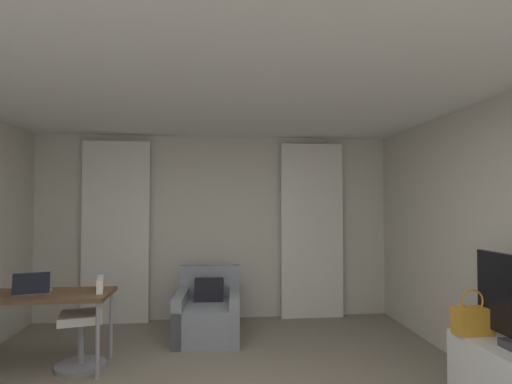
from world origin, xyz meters
TOP-DOWN VIEW (x-y plane):
  - wall_window at (0.00, 3.03)m, footprint 5.12×0.06m
  - ceiling at (0.00, 0.00)m, footprint 5.12×6.12m
  - curtain_left_panel at (-1.38, 2.90)m, footprint 0.90×0.06m
  - curtain_right_panel at (1.38, 2.90)m, footprint 0.90×0.06m
  - armchair at (-0.09, 2.20)m, footprint 0.81×0.91m
  - desk at (-1.72, 1.39)m, footprint 1.34×0.58m
  - desk_chair at (-1.30, 1.43)m, footprint 0.48×0.48m
  - laptop at (-1.79, 1.37)m, footprint 0.38×0.33m
  - handbag_primary at (2.09, 0.36)m, footprint 0.30×0.14m

SIDE VIEW (x-z plane):
  - armchair at x=-0.09m, z-range -0.14..0.69m
  - desk_chair at x=-1.30m, z-range -0.05..0.83m
  - handbag_primary at x=2.09m, z-range 0.50..0.86m
  - desk at x=-1.72m, z-range 0.31..1.05m
  - laptop at x=-1.79m, z-range 0.68..0.90m
  - curtain_left_panel at x=-1.38m, z-range 0.00..2.50m
  - curtain_right_panel at x=1.38m, z-range 0.00..2.50m
  - wall_window at x=0.00m, z-range 0.00..2.60m
  - ceiling at x=0.00m, z-range 2.60..2.66m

